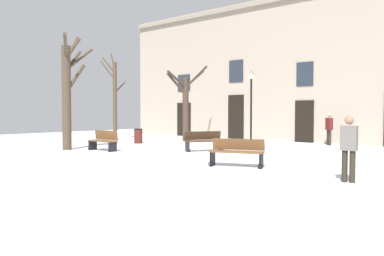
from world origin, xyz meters
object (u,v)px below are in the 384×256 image
(tree_foreground, at_px, (68,91))
(bench_back_to_back_right, at_px, (103,141))
(litter_bin, at_px, (138,136))
(bench_near_lamp, at_px, (204,141))
(bench_far_corner, at_px, (237,152))
(person_by_shop_door, at_px, (329,127))
(tree_center, at_px, (114,97))
(streetlamp, at_px, (251,100))
(person_crossing_plaza, at_px, (349,146))
(tree_right_of_center, at_px, (186,103))

(tree_foreground, xyz_separation_m, bench_back_to_back_right, (1.57, 0.75, -2.21))
(litter_bin, xyz_separation_m, bench_near_lamp, (5.35, -0.99, 0.05))
(bench_far_corner, height_order, person_by_shop_door, person_by_shop_door)
(tree_center, xyz_separation_m, bench_far_corner, (12.35, -5.05, -2.17))
(streetlamp, height_order, bench_near_lamp, streetlamp)
(bench_back_to_back_right, height_order, person_crossing_plaza, person_crossing_plaza)
(bench_near_lamp, height_order, bench_far_corner, bench_far_corner)
(bench_back_to_back_right, xyz_separation_m, person_crossing_plaza, (10.93, -0.95, 0.45))
(tree_right_of_center, xyz_separation_m, streetlamp, (4.36, 0.09, 0.11))
(bench_far_corner, distance_m, person_crossing_plaza, 3.67)
(streetlamp, relative_size, litter_bin, 4.80)
(tree_center, relative_size, bench_far_corner, 3.03)
(tree_foreground, relative_size, person_by_shop_door, 3.21)
(bench_far_corner, bearing_deg, person_crossing_plaza, -28.14)
(streetlamp, bearing_deg, litter_bin, -150.94)
(tree_center, distance_m, tree_right_of_center, 4.53)
(bench_far_corner, bearing_deg, tree_right_of_center, 119.87)
(bench_near_lamp, bearing_deg, person_by_shop_door, 5.33)
(bench_near_lamp, xyz_separation_m, person_crossing_plaza, (7.45, -3.67, 0.45))
(tree_foreground, height_order, tree_right_of_center, tree_foreground)
(bench_back_to_back_right, relative_size, person_crossing_plaza, 0.96)
(streetlamp, distance_m, bench_near_lamp, 4.35)
(tree_center, height_order, person_crossing_plaza, tree_center)
(person_crossing_plaza, bearing_deg, person_by_shop_door, -72.71)
(tree_center, xyz_separation_m, streetlamp, (8.43, 2.02, -0.30))
(bench_near_lamp, bearing_deg, litter_bin, 109.76)
(bench_back_to_back_right, bearing_deg, bench_near_lamp, 36.87)
(tree_foreground, relative_size, streetlamp, 1.39)
(tree_right_of_center, bearing_deg, bench_back_to_back_right, -81.74)
(bench_near_lamp, height_order, person_by_shop_door, person_by_shop_door)
(bench_near_lamp, xyz_separation_m, bench_back_to_back_right, (-3.48, -2.72, -0.00))
(tree_center, distance_m, bench_far_corner, 13.52)
(streetlamp, relative_size, bench_far_corner, 2.17)
(tree_foreground, xyz_separation_m, bench_far_corner, (8.89, 0.32, -2.19))
(litter_bin, xyz_separation_m, person_crossing_plaza, (12.80, -4.66, 0.50))
(tree_right_of_center, distance_m, bench_far_corner, 10.98)
(bench_far_corner, bearing_deg, bench_near_lamp, 120.71)
(litter_bin, bearing_deg, person_crossing_plaza, -20.02)
(tree_center, xyz_separation_m, person_crossing_plaza, (15.96, -5.57, -1.73))
(person_by_shop_door, xyz_separation_m, person_crossing_plaza, (4.46, -10.11, -0.02))
(person_crossing_plaza, bearing_deg, tree_right_of_center, -38.79)
(litter_bin, xyz_separation_m, bench_far_corner, (9.19, -4.15, 0.06))
(tree_right_of_center, bearing_deg, person_crossing_plaza, -32.29)
(tree_center, relative_size, bench_back_to_back_right, 3.42)
(tree_center, height_order, tree_right_of_center, tree_center)
(streetlamp, height_order, person_crossing_plaza, streetlamp)
(tree_right_of_center, bearing_deg, tree_foreground, -94.81)
(tree_right_of_center, distance_m, bench_near_lamp, 6.13)
(bench_back_to_back_right, distance_m, person_by_shop_door, 11.23)
(tree_foreground, relative_size, person_crossing_plaza, 3.25)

